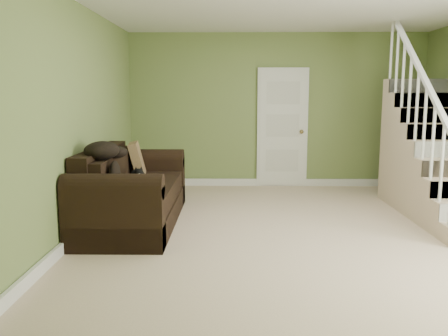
{
  "coord_description": "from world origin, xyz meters",
  "views": [
    {
      "loc": [
        -0.79,
        -5.4,
        1.59
      ],
      "look_at": [
        -0.86,
        0.15,
        0.72
      ],
      "focal_mm": 38.0,
      "sensor_mm": 36.0,
      "label": 1
    }
  ],
  "objects_px": {
    "side_table": "(125,186)",
    "banana": "(145,191)",
    "sofa": "(130,195)",
    "cat": "(137,176)"
  },
  "relations": [
    {
      "from": "sofa",
      "to": "cat",
      "type": "xyz_separation_m",
      "value": [
        0.09,
        0.03,
        0.24
      ]
    },
    {
      "from": "sofa",
      "to": "banana",
      "type": "xyz_separation_m",
      "value": [
        0.3,
        -0.6,
        0.17
      ]
    },
    {
      "from": "side_table",
      "to": "banana",
      "type": "distance_m",
      "value": 1.55
    },
    {
      "from": "sofa",
      "to": "banana",
      "type": "distance_m",
      "value": 0.69
    },
    {
      "from": "side_table",
      "to": "cat",
      "type": "relative_size",
      "value": 1.79
    },
    {
      "from": "side_table",
      "to": "banana",
      "type": "height_order",
      "value": "side_table"
    },
    {
      "from": "cat",
      "to": "sofa",
      "type": "bearing_deg",
      "value": -179.65
    },
    {
      "from": "side_table",
      "to": "banana",
      "type": "xyz_separation_m",
      "value": [
        0.55,
        -1.43,
        0.22
      ]
    },
    {
      "from": "banana",
      "to": "cat",
      "type": "bearing_deg",
      "value": 83.77
    },
    {
      "from": "sofa",
      "to": "banana",
      "type": "height_order",
      "value": "sofa"
    }
  ]
}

